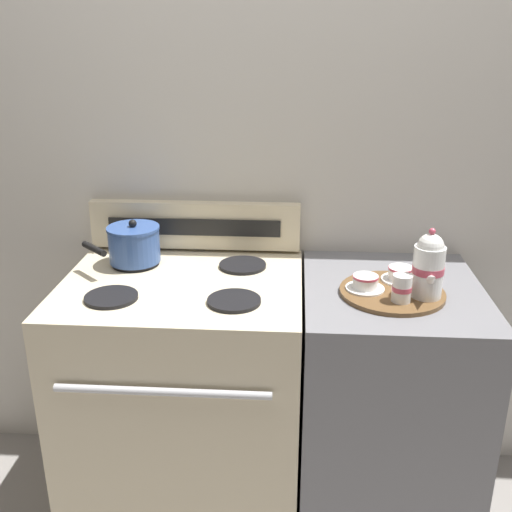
# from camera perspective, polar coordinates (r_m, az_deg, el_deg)

# --- Properties ---
(ground_plane) EXTENTS (6.00, 6.00, 0.00)m
(ground_plane) POSITION_cam_1_polar(r_m,az_deg,el_deg) (2.45, 1.13, -22.26)
(ground_plane) COLOR gray
(wall_back) EXTENTS (6.00, 0.05, 2.20)m
(wall_back) POSITION_cam_1_polar(r_m,az_deg,el_deg) (2.22, 1.79, 5.79)
(wall_back) COLOR beige
(wall_back) RESTS_ON ground
(stove) EXTENTS (0.79, 0.68, 0.91)m
(stove) POSITION_cam_1_polar(r_m,az_deg,el_deg) (2.20, -6.61, -13.20)
(stove) COLOR beige
(stove) RESTS_ON ground
(control_panel) EXTENTS (0.78, 0.05, 0.17)m
(control_panel) POSITION_cam_1_polar(r_m,az_deg,el_deg) (2.23, -5.82, 2.94)
(control_panel) COLOR beige
(control_panel) RESTS_ON stove
(side_counter) EXTENTS (0.57, 0.65, 0.89)m
(side_counter) POSITION_cam_1_polar(r_m,az_deg,el_deg) (2.19, 12.06, -13.73)
(side_counter) COLOR slate
(side_counter) RESTS_ON ground
(saucepan) EXTENTS (0.25, 0.26, 0.15)m
(saucepan) POSITION_cam_1_polar(r_m,az_deg,el_deg) (2.13, -11.58, 1.13)
(saucepan) COLOR #335193
(saucepan) RESTS_ON stove
(serving_tray) EXTENTS (0.33, 0.33, 0.01)m
(serving_tray) POSITION_cam_1_polar(r_m,az_deg,el_deg) (1.92, 12.82, -3.41)
(serving_tray) COLOR brown
(serving_tray) RESTS_ON side_counter
(teapot) EXTENTS (0.10, 0.15, 0.22)m
(teapot) POSITION_cam_1_polar(r_m,az_deg,el_deg) (1.87, 16.12, -0.89)
(teapot) COLOR white
(teapot) RESTS_ON serving_tray
(teacup_left) EXTENTS (0.12, 0.12, 0.05)m
(teacup_left) POSITION_cam_1_polar(r_m,az_deg,el_deg) (1.90, 10.37, -2.50)
(teacup_left) COLOR white
(teacup_left) RESTS_ON serving_tray
(teacup_right) EXTENTS (0.12, 0.12, 0.05)m
(teacup_right) POSITION_cam_1_polar(r_m,az_deg,el_deg) (1.99, 13.59, -1.66)
(teacup_right) COLOR white
(teacup_right) RESTS_ON serving_tray
(creamer_jug) EXTENTS (0.06, 0.06, 0.08)m
(creamer_jug) POSITION_cam_1_polar(r_m,az_deg,el_deg) (1.84, 13.72, -3.00)
(creamer_jug) COLOR white
(creamer_jug) RESTS_ON serving_tray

